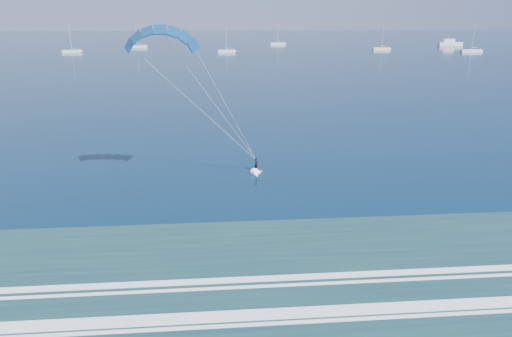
{
  "coord_description": "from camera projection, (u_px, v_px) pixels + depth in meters",
  "views": [
    {
      "loc": [
        -5.76,
        -18.33,
        18.0
      ],
      "look_at": [
        -2.12,
        26.21,
        2.54
      ],
      "focal_mm": 32.0,
      "sensor_mm": 36.0,
      "label": 1
    }
  ],
  "objects": [
    {
      "name": "sailboat_1",
      "position": [
        72.0,
        51.0,
        207.75
      ],
      "size": [
        8.2,
        2.4,
        11.33
      ],
      "color": "silver",
      "rests_on": "ground"
    },
    {
      "name": "sailboat_6",
      "position": [
        471.0,
        51.0,
        210.4
      ],
      "size": [
        9.71,
        2.4,
        13.03
      ],
      "color": "silver",
      "rests_on": "ground"
    },
    {
      "name": "sailboat_2",
      "position": [
        137.0,
        47.0,
        235.19
      ],
      "size": [
        9.12,
        2.4,
        12.24
      ],
      "color": "silver",
      "rests_on": "ground"
    },
    {
      "name": "motor_yacht",
      "position": [
        450.0,
        43.0,
        249.08
      ],
      "size": [
        12.99,
        3.46,
        5.64
      ],
      "color": "silver",
      "rests_on": "ground"
    },
    {
      "name": "sailboat_4",
      "position": [
        278.0,
        44.0,
        256.16
      ],
      "size": [
        8.32,
        2.4,
        11.37
      ],
      "color": "silver",
      "rests_on": "ground"
    },
    {
      "name": "sailboat_5",
      "position": [
        381.0,
        49.0,
        221.66
      ],
      "size": [
        8.37,
        2.4,
        11.47
      ],
      "color": "silver",
      "rests_on": "ground"
    },
    {
      "name": "kitesurfer_rig",
      "position": [
        213.0,
        102.0,
        47.0
      ],
      "size": [
        14.82,
        9.56,
        17.89
      ],
      "color": "gold",
      "rests_on": "ground"
    },
    {
      "name": "sailboat_3",
      "position": [
        226.0,
        51.0,
        208.59
      ],
      "size": [
        7.71,
        2.4,
        10.84
      ],
      "color": "silver",
      "rests_on": "ground"
    }
  ]
}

